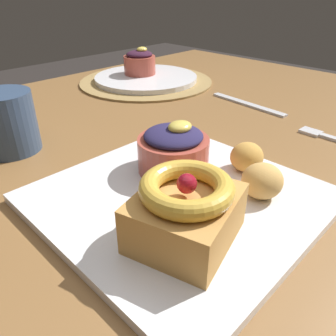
{
  "coord_description": "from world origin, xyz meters",
  "views": [
    {
      "loc": [
        -0.31,
        -0.3,
        0.97
      ],
      "look_at": [
        -0.06,
        -0.06,
        0.77
      ],
      "focal_mm": 35.34,
      "sensor_mm": 36.0,
      "label": 1
    }
  ],
  "objects_px": {
    "cake_slice": "(186,210)",
    "fritter_front": "(262,181)",
    "berry_ramekin": "(173,150)",
    "knife": "(248,104)",
    "fork": "(330,138)",
    "fritter_middle": "(247,157)",
    "coffee_mug": "(7,122)",
    "back_plate": "(146,78)",
    "back_ramekin": "(140,62)",
    "front_plate": "(180,198)"
  },
  "relations": [
    {
      "from": "front_plate",
      "to": "fritter_middle",
      "type": "relative_size",
      "value": 6.53
    },
    {
      "from": "fritter_front",
      "to": "back_ramekin",
      "type": "bearing_deg",
      "value": 62.67
    },
    {
      "from": "coffee_mug",
      "to": "cake_slice",
      "type": "bearing_deg",
      "value": -85.19
    },
    {
      "from": "fritter_front",
      "to": "knife",
      "type": "relative_size",
      "value": 0.27
    },
    {
      "from": "fritter_middle",
      "to": "fritter_front",
      "type": "bearing_deg",
      "value": -130.9
    },
    {
      "from": "fritter_front",
      "to": "fork",
      "type": "xyz_separation_m",
      "value": [
        0.25,
        0.01,
        -0.03
      ]
    },
    {
      "from": "berry_ramekin",
      "to": "fork",
      "type": "bearing_deg",
      "value": -20.72
    },
    {
      "from": "cake_slice",
      "to": "back_ramekin",
      "type": "bearing_deg",
      "value": 52.71
    },
    {
      "from": "back_ramekin",
      "to": "fork",
      "type": "height_order",
      "value": "back_ramekin"
    },
    {
      "from": "front_plate",
      "to": "fritter_middle",
      "type": "xyz_separation_m",
      "value": [
        0.11,
        -0.02,
        0.03
      ]
    },
    {
      "from": "berry_ramekin",
      "to": "fritter_middle",
      "type": "bearing_deg",
      "value": -45.57
    },
    {
      "from": "fritter_front",
      "to": "coffee_mug",
      "type": "distance_m",
      "value": 0.39
    },
    {
      "from": "cake_slice",
      "to": "fritter_front",
      "type": "height_order",
      "value": "cake_slice"
    },
    {
      "from": "berry_ramekin",
      "to": "back_plate",
      "type": "bearing_deg",
      "value": 52.19
    },
    {
      "from": "back_plate",
      "to": "fritter_middle",
      "type": "bearing_deg",
      "value": -116.81
    },
    {
      "from": "fork",
      "to": "cake_slice",
      "type": "bearing_deg",
      "value": 91.62
    },
    {
      "from": "back_ramekin",
      "to": "back_plate",
      "type": "bearing_deg",
      "value": -94.07
    },
    {
      "from": "cake_slice",
      "to": "berry_ramekin",
      "type": "bearing_deg",
      "value": 48.71
    },
    {
      "from": "fritter_front",
      "to": "back_ramekin",
      "type": "xyz_separation_m",
      "value": [
        0.27,
        0.53,
        0.01
      ]
    },
    {
      "from": "cake_slice",
      "to": "back_plate",
      "type": "distance_m",
      "value": 0.63
    },
    {
      "from": "berry_ramekin",
      "to": "fork",
      "type": "relative_size",
      "value": 0.76
    },
    {
      "from": "front_plate",
      "to": "back_plate",
      "type": "relative_size",
      "value": 1.13
    },
    {
      "from": "berry_ramekin",
      "to": "knife",
      "type": "height_order",
      "value": "berry_ramekin"
    },
    {
      "from": "back_ramekin",
      "to": "knife",
      "type": "distance_m",
      "value": 0.33
    },
    {
      "from": "cake_slice",
      "to": "berry_ramekin",
      "type": "xyz_separation_m",
      "value": [
        0.09,
        0.1,
        -0.0
      ]
    },
    {
      "from": "berry_ramekin",
      "to": "back_plate",
      "type": "relative_size",
      "value": 0.35
    },
    {
      "from": "fork",
      "to": "knife",
      "type": "bearing_deg",
      "value": -12.7
    },
    {
      "from": "front_plate",
      "to": "coffee_mug",
      "type": "distance_m",
      "value": 0.3
    },
    {
      "from": "cake_slice",
      "to": "berry_ramekin",
      "type": "height_order",
      "value": "cake_slice"
    },
    {
      "from": "cake_slice",
      "to": "fritter_middle",
      "type": "distance_m",
      "value": 0.16
    },
    {
      "from": "front_plate",
      "to": "berry_ramekin",
      "type": "distance_m",
      "value": 0.07
    },
    {
      "from": "cake_slice",
      "to": "back_ramekin",
      "type": "height_order",
      "value": "same"
    },
    {
      "from": "knife",
      "to": "coffee_mug",
      "type": "bearing_deg",
      "value": 77.54
    },
    {
      "from": "back_plate",
      "to": "coffee_mug",
      "type": "height_order",
      "value": "coffee_mug"
    },
    {
      "from": "fritter_front",
      "to": "knife",
      "type": "xyz_separation_m",
      "value": [
        0.3,
        0.21,
        -0.03
      ]
    },
    {
      "from": "fork",
      "to": "knife",
      "type": "height_order",
      "value": "same"
    },
    {
      "from": "cake_slice",
      "to": "fritter_front",
      "type": "distance_m",
      "value": 0.12
    },
    {
      "from": "berry_ramekin",
      "to": "fritter_front",
      "type": "bearing_deg",
      "value": -76.77
    },
    {
      "from": "back_plate",
      "to": "knife",
      "type": "distance_m",
      "value": 0.3
    },
    {
      "from": "back_ramekin",
      "to": "coffee_mug",
      "type": "height_order",
      "value": "coffee_mug"
    },
    {
      "from": "fritter_middle",
      "to": "coffee_mug",
      "type": "height_order",
      "value": "coffee_mug"
    },
    {
      "from": "berry_ramekin",
      "to": "fork",
      "type": "distance_m",
      "value": 0.3
    },
    {
      "from": "cake_slice",
      "to": "knife",
      "type": "xyz_separation_m",
      "value": [
        0.42,
        0.2,
        -0.04
      ]
    },
    {
      "from": "knife",
      "to": "berry_ramekin",
      "type": "bearing_deg",
      "value": 111.42
    },
    {
      "from": "coffee_mug",
      "to": "fritter_front",
      "type": "bearing_deg",
      "value": -67.68
    },
    {
      "from": "fritter_front",
      "to": "fritter_middle",
      "type": "distance_m",
      "value": 0.06
    },
    {
      "from": "berry_ramekin",
      "to": "front_plate",
      "type": "bearing_deg",
      "value": -128.64
    },
    {
      "from": "back_plate",
      "to": "berry_ramekin",
      "type": "bearing_deg",
      "value": -127.81
    },
    {
      "from": "cake_slice",
      "to": "fritter_front",
      "type": "relative_size",
      "value": 2.45
    },
    {
      "from": "cake_slice",
      "to": "fritter_middle",
      "type": "bearing_deg",
      "value": 11.63
    }
  ]
}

